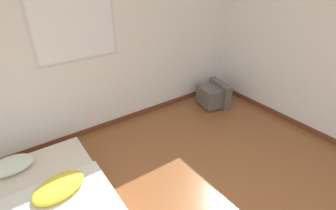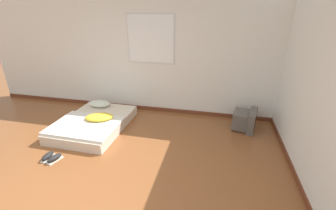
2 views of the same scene
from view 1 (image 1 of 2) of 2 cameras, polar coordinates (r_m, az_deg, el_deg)
wall_back at (r=3.78m, az=-21.12°, el=10.28°), size 8.30×0.08×2.60m
mattress_bed at (r=3.26m, az=-25.10°, el=-18.67°), size 1.29×1.75×0.35m
crt_tv at (r=4.90m, az=9.88°, el=2.19°), size 0.53×0.59×0.43m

